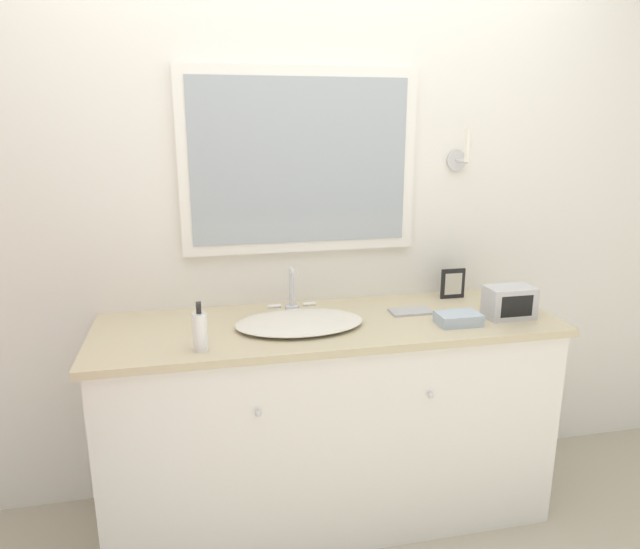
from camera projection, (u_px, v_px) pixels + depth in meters
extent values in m
cube|color=white|center=(312.00, 214.00, 2.52)|extent=(8.00, 0.06, 2.55)
cube|color=white|center=(300.00, 162.00, 2.40)|extent=(1.01, 0.04, 0.77)
cube|color=#9EA8B2|center=(301.00, 162.00, 2.39)|extent=(0.92, 0.01, 0.68)
cylinder|color=silver|center=(457.00, 161.00, 2.56)|extent=(0.09, 0.01, 0.09)
cylinder|color=silver|center=(462.00, 161.00, 2.52)|extent=(0.02, 0.10, 0.02)
cylinder|color=white|center=(468.00, 145.00, 2.45)|extent=(0.02, 0.02, 0.14)
cube|color=white|center=(329.00, 423.00, 2.43)|extent=(1.81, 0.57, 0.86)
cube|color=#C6B793|center=(329.00, 325.00, 2.32)|extent=(1.87, 0.60, 0.03)
sphere|color=silver|center=(258.00, 414.00, 2.02)|extent=(0.02, 0.02, 0.02)
sphere|color=silver|center=(431.00, 395.00, 2.16)|extent=(0.02, 0.02, 0.02)
ellipsoid|color=silver|center=(300.00, 322.00, 2.25)|extent=(0.51, 0.33, 0.03)
cylinder|color=silver|center=(292.00, 308.00, 2.43)|extent=(0.06, 0.06, 0.03)
cylinder|color=silver|center=(292.00, 287.00, 2.40)|extent=(0.02, 0.02, 0.16)
cylinder|color=silver|center=(293.00, 271.00, 2.35)|extent=(0.02, 0.07, 0.02)
cylinder|color=white|center=(274.00, 306.00, 2.41)|extent=(0.05, 0.02, 0.02)
cylinder|color=white|center=(309.00, 304.00, 2.44)|extent=(0.05, 0.02, 0.02)
cylinder|color=white|center=(200.00, 332.00, 2.00)|extent=(0.05, 0.05, 0.14)
cylinder|color=black|center=(199.00, 308.00, 1.98)|extent=(0.02, 0.02, 0.04)
cube|color=black|center=(198.00, 305.00, 1.96)|extent=(0.02, 0.03, 0.01)
cube|color=#BCBCC1|center=(509.00, 302.00, 2.35)|extent=(0.19, 0.12, 0.13)
cube|color=black|center=(517.00, 306.00, 2.30)|extent=(0.14, 0.01, 0.09)
cube|color=black|center=(453.00, 284.00, 2.60)|extent=(0.11, 0.01, 0.14)
cube|color=beige|center=(453.00, 284.00, 2.60)|extent=(0.08, 0.00, 0.10)
cube|color=#A8B7C6|center=(458.00, 319.00, 2.28)|extent=(0.17, 0.11, 0.05)
cube|color=#ADADB2|center=(411.00, 311.00, 2.42)|extent=(0.17, 0.10, 0.01)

